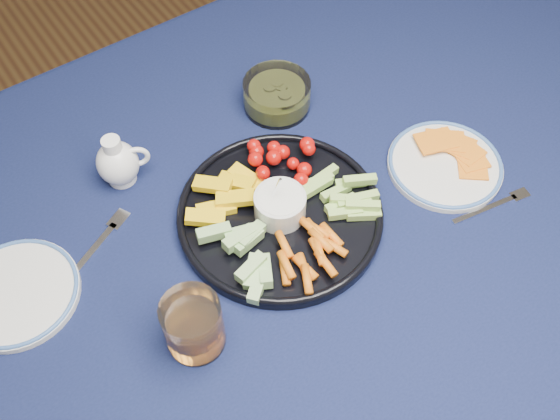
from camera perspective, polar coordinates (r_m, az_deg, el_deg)
dining_table at (r=1.09m, az=-0.33°, el=-2.90°), size 1.67×1.07×0.75m
crudite_platter at (r=1.00m, az=-0.06°, el=-0.26°), size 0.33×0.33×0.11m
creamer_pitcher at (r=1.07m, az=-14.57°, el=4.23°), size 0.09×0.07×0.10m
pickle_bowl at (r=1.16m, az=-0.29°, el=10.40°), size 0.12×0.12×0.06m
cheese_plate at (r=1.11m, az=14.88°, el=4.13°), size 0.20×0.20×0.02m
juice_tumbler at (r=0.88m, az=-7.88°, el=-10.55°), size 0.08×0.08×0.10m
fork_left at (r=1.03m, az=-16.31°, el=-3.07°), size 0.17×0.09×0.00m
fork_right at (r=1.09m, az=19.24°, el=0.50°), size 0.15×0.04×0.00m
side_plate_extra at (r=1.02m, az=-22.95°, el=-7.00°), size 0.19×0.19×0.02m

